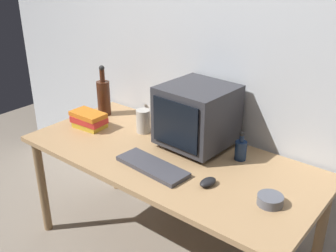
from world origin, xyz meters
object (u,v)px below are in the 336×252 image
at_px(keyboard, 152,166).
at_px(book_stack, 89,120).
at_px(cd_spindle, 270,200).
at_px(computer_mouse, 208,182).
at_px(crt_monitor, 197,116).
at_px(bottle_tall, 104,96).
at_px(bottle_short, 241,149).
at_px(metal_canister, 143,121).

distance_m(keyboard, book_stack, 0.69).
relative_size(book_stack, cd_spindle, 1.98).
bearing_deg(computer_mouse, crt_monitor, 140.94).
xyz_separation_m(bottle_tall, bottle_short, (1.07, 0.02, -0.07)).
distance_m(bottle_tall, cd_spindle, 1.42).
bearing_deg(computer_mouse, book_stack, -177.39).
bearing_deg(computer_mouse, bottle_tall, 171.96).
xyz_separation_m(bottle_tall, book_stack, (0.09, -0.22, -0.08)).
height_order(computer_mouse, metal_canister, metal_canister).
bearing_deg(crt_monitor, book_stack, -162.26).
distance_m(bottle_tall, metal_canister, 0.42).
bearing_deg(metal_canister, bottle_tall, 173.53).
xyz_separation_m(bottle_short, book_stack, (-0.98, -0.24, -0.01)).
bearing_deg(book_stack, computer_mouse, -5.41).
relative_size(crt_monitor, metal_canister, 2.69).
xyz_separation_m(keyboard, bottle_tall, (-0.76, 0.36, 0.12)).
bearing_deg(bottle_tall, computer_mouse, -16.06).
distance_m(crt_monitor, cd_spindle, 0.68).
distance_m(crt_monitor, keyboard, 0.41).
bearing_deg(bottle_tall, cd_spindle, -10.78).
relative_size(keyboard, metal_canister, 2.80).
distance_m(book_stack, metal_canister, 0.37).
bearing_deg(bottle_tall, keyboard, -25.38).
xyz_separation_m(computer_mouse, book_stack, (-0.99, 0.09, 0.04)).
bearing_deg(metal_canister, computer_mouse, -21.59).
bearing_deg(keyboard, bottle_tall, 159.05).
relative_size(keyboard, computer_mouse, 4.20).
xyz_separation_m(computer_mouse, cd_spindle, (0.31, 0.05, 0.00)).
distance_m(bottle_short, metal_canister, 0.66).
distance_m(keyboard, bottle_short, 0.50).
bearing_deg(bottle_short, book_stack, -166.22).
height_order(computer_mouse, bottle_short, bottle_short).
bearing_deg(bottle_short, bottle_tall, -178.70).
bearing_deg(cd_spindle, bottle_tall, 169.22).
bearing_deg(bottle_tall, bottle_short, 1.30).
height_order(keyboard, book_stack, book_stack).
relative_size(bottle_short, cd_spindle, 1.40).
bearing_deg(metal_canister, keyboard, -42.18).
bearing_deg(bottle_short, cd_spindle, -42.27).
bearing_deg(bottle_short, computer_mouse, -88.61).
height_order(keyboard, cd_spindle, cd_spindle).
xyz_separation_m(book_stack, metal_canister, (0.32, 0.17, 0.02)).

